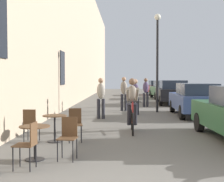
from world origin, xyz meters
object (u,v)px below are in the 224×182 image
at_px(parked_car_fourth, 163,89).
at_px(cafe_table_near, 35,135).
at_px(pedestrian_furthest, 146,91).
at_px(parked_car_fifth, 157,88).
at_px(cafe_chair_mid_toward_wall, 31,123).
at_px(pedestrian_mid, 135,95).
at_px(cafe_table_mid, 55,123).
at_px(parked_car_second, 195,99).
at_px(pedestrian_far, 124,92).
at_px(parked_car_third, 172,92).
at_px(cyclist_on_bicycle, 132,106).
at_px(cafe_chair_near_toward_street, 28,142).
at_px(pedestrian_near, 101,96).
at_px(cafe_chair_mid_toward_street, 75,122).
at_px(cafe_chair_near_toward_wall, 68,135).
at_px(street_lamp, 157,50).

bearing_deg(parked_car_fourth, cafe_table_near, -104.86).
xyz_separation_m(pedestrian_furthest, parked_car_fifth, (1.98, 12.73, -0.21)).
distance_m(cafe_chair_mid_toward_wall, pedestrian_mid, 7.04).
relative_size(cafe_table_mid, pedestrian_mid, 0.43).
height_order(parked_car_second, parked_car_fourth, parked_car_fourth).
xyz_separation_m(pedestrian_far, parked_car_third, (3.15, 4.27, -0.19)).
distance_m(cyclist_on_bicycle, parked_car_second, 5.09).
bearing_deg(pedestrian_far, cafe_chair_near_toward_street, -99.78).
bearing_deg(pedestrian_far, cafe_table_near, -100.87).
xyz_separation_m(cafe_chair_mid_toward_wall, pedestrian_near, (1.53, 4.81, 0.45)).
xyz_separation_m(cafe_table_near, cafe_chair_mid_toward_wall, (-0.62, 1.77, -0.00)).
bearing_deg(cyclist_on_bicycle, pedestrian_far, 92.41).
xyz_separation_m(cafe_chair_mid_toward_wall, cyclist_on_bicycle, (2.76, 1.76, 0.29)).
bearing_deg(parked_car_fourth, parked_car_fifth, 90.02).
distance_m(cafe_chair_mid_toward_street, parked_car_third, 12.93).
distance_m(pedestrian_furthest, parked_car_fourth, 7.73).
xyz_separation_m(cafe_chair_mid_toward_wall, parked_car_second, (5.69, 5.93, 0.25)).
xyz_separation_m(pedestrian_far, parked_car_fifth, (3.27, 14.91, -0.25)).
distance_m(cafe_chair_near_toward_wall, pedestrian_mid, 8.23).
xyz_separation_m(cafe_chair_mid_toward_street, pedestrian_far, (1.32, 7.85, 0.48)).
bearing_deg(cafe_chair_mid_toward_street, pedestrian_far, 80.43).
height_order(cafe_chair_near_toward_wall, pedestrian_mid, pedestrian_mid).
distance_m(cyclist_on_bicycle, pedestrian_mid, 4.59).
bearing_deg(cafe_chair_near_toward_street, cafe_chair_near_toward_wall, 50.49).
distance_m(cafe_chair_near_toward_wall, pedestrian_near, 6.52).
xyz_separation_m(pedestrian_mid, pedestrian_furthest, (0.76, 3.84, 0.03)).
height_order(cafe_table_near, cafe_chair_near_toward_wall, cafe_chair_near_toward_wall).
bearing_deg(pedestrian_near, cafe_table_mid, -100.77).
bearing_deg(parked_car_fifth, cafe_chair_mid_toward_street, -101.42).
distance_m(pedestrian_near, pedestrian_far, 3.34).
relative_size(cafe_chair_near_toward_street, cafe_chair_mid_toward_street, 1.00).
relative_size(cafe_chair_near_toward_street, cafe_chair_mid_toward_wall, 1.00).
bearing_deg(parked_car_third, pedestrian_mid, -113.77).
height_order(pedestrian_mid, parked_car_fifth, pedestrian_mid).
bearing_deg(pedestrian_far, parked_car_fourth, 71.24).
relative_size(pedestrian_mid, street_lamp, 0.34).
xyz_separation_m(pedestrian_furthest, parked_car_second, (1.90, -4.26, -0.19)).
bearing_deg(cafe_chair_near_toward_wall, parked_car_second, 60.14).
bearing_deg(pedestrian_far, parked_car_second, -33.05).
xyz_separation_m(pedestrian_near, parked_car_second, (4.16, 1.12, -0.20)).
bearing_deg(cafe_chair_mid_toward_street, cafe_table_mid, -172.13).
relative_size(cafe_chair_mid_toward_wall, cyclist_on_bicycle, 0.51).
bearing_deg(street_lamp, parked_car_second, -45.62).
height_order(cafe_chair_mid_toward_street, cafe_chair_mid_toward_wall, same).
relative_size(cafe_table_near, parked_car_second, 0.17).
relative_size(cafe_chair_near_toward_wall, parked_car_second, 0.21).
bearing_deg(parked_car_fifth, pedestrian_mid, -99.38).
distance_m(pedestrian_mid, parked_car_fourth, 11.63).
bearing_deg(cafe_chair_mid_toward_wall, street_lamp, 60.85).
xyz_separation_m(cafe_table_near, pedestrian_far, (1.88, 9.77, 0.48)).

